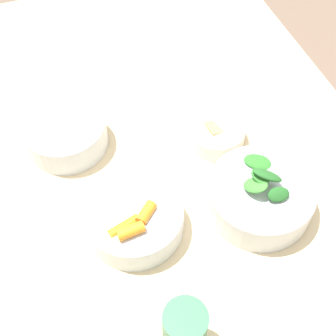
# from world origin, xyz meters

# --- Properties ---
(ground_plane) EXTENTS (10.00, 10.00, 0.00)m
(ground_plane) POSITION_xyz_m (0.00, 0.00, 0.00)
(ground_plane) COLOR brown
(dining_table) EXTENTS (1.25, 0.94, 0.78)m
(dining_table) POSITION_xyz_m (0.00, 0.00, 0.67)
(dining_table) COLOR beige
(dining_table) RESTS_ON ground_plane
(bowl_carrots) EXTENTS (0.18, 0.18, 0.07)m
(bowl_carrots) POSITION_xyz_m (-0.16, 0.07, 0.81)
(bowl_carrots) COLOR silver
(bowl_carrots) RESTS_ON dining_table
(bowl_greens) EXTENTS (0.20, 0.20, 0.12)m
(bowl_greens) POSITION_xyz_m (-0.19, -0.16, 0.81)
(bowl_greens) COLOR silver
(bowl_greens) RESTS_ON dining_table
(bowl_beans_hotdog) EXTENTS (0.17, 0.17, 0.06)m
(bowl_beans_hotdog) POSITION_xyz_m (0.08, 0.14, 0.81)
(bowl_beans_hotdog) COLOR silver
(bowl_beans_hotdog) RESTS_ON dining_table
(bowl_cookies) EXTENTS (0.12, 0.12, 0.04)m
(bowl_cookies) POSITION_xyz_m (-0.01, -0.15, 0.80)
(bowl_cookies) COLOR silver
(bowl_cookies) RESTS_ON dining_table
(cup) EXTENTS (0.07, 0.07, 0.11)m
(cup) POSITION_xyz_m (-0.37, 0.05, 0.83)
(cup) COLOR #336B47
(cup) RESTS_ON dining_table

